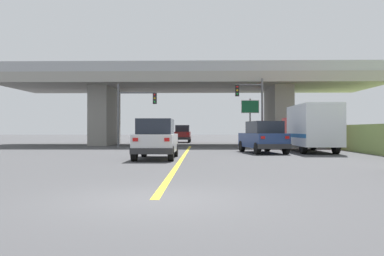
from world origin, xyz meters
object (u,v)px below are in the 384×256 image
object	(u,v)px
sedan_oncoming	(183,134)
traffic_signal_nearside	(254,104)
highway_sign	(250,111)
suv_lead	(156,139)
suv_crossing	(263,137)
traffic_signal_farside	(132,107)
box_truck	(310,128)

from	to	relation	value
sedan_oncoming	traffic_signal_nearside	distance (m)	15.37
traffic_signal_nearside	highway_sign	size ratio (longest dim) A/B	1.32
traffic_signal_nearside	suv_lead	bearing A→B (deg)	-116.39
suv_lead	highway_sign	xyz separation A→B (m)	(6.83, 17.10, 2.21)
suv_crossing	traffic_signal_nearside	distance (m)	8.50
suv_crossing	traffic_signal_farside	distance (m)	13.22
suv_lead	traffic_signal_farside	size ratio (longest dim) A/B	0.81
suv_lead	suv_crossing	size ratio (longest dim) A/B	0.92
suv_lead	suv_crossing	xyz separation A→B (m)	(6.24, 5.40, 0.00)
suv_crossing	highway_sign	xyz separation A→B (m)	(0.60, 11.71, 2.21)
sedan_oncoming	highway_sign	distance (m)	12.24
highway_sign	traffic_signal_farside	bearing A→B (deg)	-162.65
suv_crossing	box_truck	distance (m)	3.55
box_truck	highway_sign	size ratio (longest dim) A/B	1.67
sedan_oncoming	highway_sign	size ratio (longest dim) A/B	1.06
suv_lead	traffic_signal_farside	world-z (taller)	traffic_signal_farside
traffic_signal_farside	traffic_signal_nearside	bearing A→B (deg)	-2.07
box_truck	traffic_signal_farside	world-z (taller)	traffic_signal_farside
traffic_signal_nearside	highway_sign	xyz separation A→B (m)	(0.16, 3.65, -0.46)
sedan_oncoming	traffic_signal_farside	world-z (taller)	traffic_signal_farside
suv_lead	traffic_signal_nearside	world-z (taller)	traffic_signal_nearside
suv_lead	highway_sign	world-z (taller)	highway_sign
sedan_oncoming	suv_crossing	bearing A→B (deg)	-74.18
box_truck	sedan_oncoming	bearing A→B (deg)	114.69
box_truck	highway_sign	xyz separation A→B (m)	(-2.71, 10.57, 1.60)
suv_crossing	traffic_signal_nearside	size ratio (longest dim) A/B	0.82
suv_crossing	box_truck	xyz separation A→B (m)	(3.30, 1.13, 0.61)
suv_crossing	sedan_oncoming	xyz separation A→B (m)	(-6.14, 21.69, -0.00)
suv_lead	box_truck	world-z (taller)	box_truck
traffic_signal_farside	highway_sign	distance (m)	10.99
suv_lead	highway_sign	distance (m)	18.55
suv_lead	suv_crossing	distance (m)	8.25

